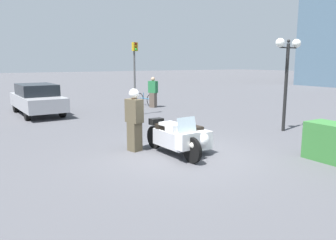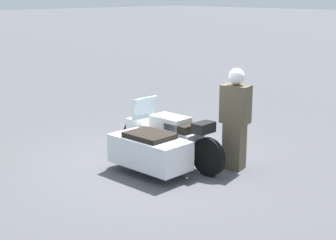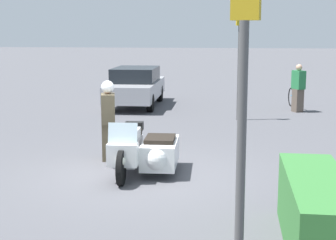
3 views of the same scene
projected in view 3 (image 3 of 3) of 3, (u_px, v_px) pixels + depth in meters
ground_plane at (140, 175)px, 10.47m from camera, size 160.00×160.00×0.00m
police_motorcycle at (146, 151)px, 10.53m from camera, size 2.47×1.28×1.17m
officer_rider at (108, 119)px, 11.53m from camera, size 0.55×0.41×1.81m
hedge_bush_curbside at (317, 215)px, 6.81m from camera, size 2.77×0.79×0.99m
traffic_light_near at (243, 104)px, 4.78m from camera, size 0.22×0.28×3.39m
traffic_light_far at (239, 51)px, 16.56m from camera, size 0.22×0.29×3.47m
parked_car_background at (136, 86)px, 20.05m from camera, size 4.73×1.90×1.50m
pedestrian_bystander at (298, 88)px, 18.53m from camera, size 0.57×0.49×1.73m
bicycle_parked at (294, 99)px, 19.54m from camera, size 1.81×0.31×0.79m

